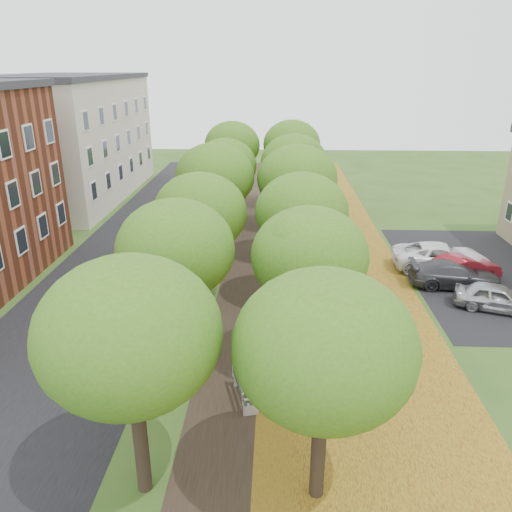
# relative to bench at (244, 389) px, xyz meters

# --- Properties ---
(ground) EXTENTS (120.00, 120.00, 0.00)m
(ground) POSITION_rel_bench_xyz_m (-0.33, -4.05, -0.46)
(ground) COLOR #2D4C19
(ground) RESTS_ON ground
(street_asphalt) EXTENTS (8.00, 70.00, 0.01)m
(street_asphalt) POSITION_rel_bench_xyz_m (-7.83, 10.95, -0.46)
(street_asphalt) COLOR black
(street_asphalt) RESTS_ON ground
(footpath) EXTENTS (3.20, 70.00, 0.01)m
(footpath) POSITION_rel_bench_xyz_m (-0.33, 10.95, -0.46)
(footpath) COLOR black
(footpath) RESTS_ON ground
(leaf_verge) EXTENTS (7.50, 70.00, 0.01)m
(leaf_verge) POSITION_rel_bench_xyz_m (4.67, 10.95, -0.46)
(leaf_verge) COLOR #A68F1E
(leaf_verge) RESTS_ON ground
(parking_lot) EXTENTS (9.00, 16.00, 0.01)m
(parking_lot) POSITION_rel_bench_xyz_m (13.17, 11.95, -0.46)
(parking_lot) COLOR black
(parking_lot) RESTS_ON ground
(tree_row_west) EXTENTS (4.29, 34.29, 6.55)m
(tree_row_west) POSITION_rel_bench_xyz_m (-2.53, 10.95, 4.24)
(tree_row_west) COLOR black
(tree_row_west) RESTS_ON ground
(tree_row_east) EXTENTS (4.29, 34.29, 6.55)m
(tree_row_east) POSITION_rel_bench_xyz_m (2.27, 10.95, 4.24)
(tree_row_east) COLOR black
(tree_row_east) RESTS_ON ground
(building_cream) EXTENTS (10.30, 20.30, 10.40)m
(building_cream) POSITION_rel_bench_xyz_m (-17.33, 28.95, 4.74)
(building_cream) COLOR beige
(building_cream) RESTS_ON ground
(bench) EXTENTS (1.02, 1.97, 0.89)m
(bench) POSITION_rel_bench_xyz_m (0.00, 0.00, 0.00)
(bench) COLOR #28332A
(bench) RESTS_ON ground
(car_silver) EXTENTS (4.16, 2.77, 1.32)m
(car_silver) POSITION_rel_bench_xyz_m (11.78, 7.47, 0.19)
(car_silver) COLOR #AAABAF
(car_silver) RESTS_ON ground
(car_red) EXTENTS (4.54, 2.92, 1.41)m
(car_red) POSITION_rel_bench_xyz_m (11.35, 11.05, 0.24)
(car_red) COLOR maroon
(car_red) RESTS_ON ground
(car_grey) EXTENTS (4.87, 2.25, 1.38)m
(car_grey) POSITION_rel_bench_xyz_m (10.67, 10.15, 0.22)
(car_grey) COLOR #37373D
(car_grey) RESTS_ON ground
(car_white) EXTENTS (5.66, 2.86, 1.54)m
(car_white) POSITION_rel_bench_xyz_m (10.67, 12.55, 0.30)
(car_white) COLOR white
(car_white) RESTS_ON ground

